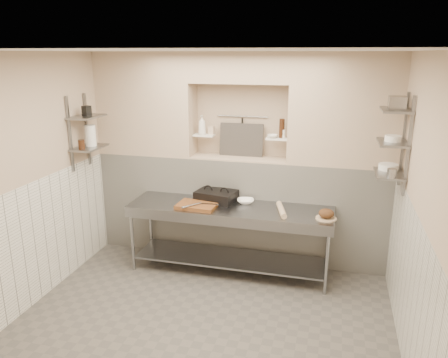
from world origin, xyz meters
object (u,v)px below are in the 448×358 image
(bread_loaf, at_px, (326,213))
(rolling_pin, at_px, (281,210))
(cutting_board, at_px, (197,205))
(bottle_soap, at_px, (202,125))
(prep_table, at_px, (230,226))
(panini_press, at_px, (216,196))
(jug_left, at_px, (91,136))
(mixing_bowl, at_px, (246,201))
(bowl_alcove, at_px, (272,136))

(bread_loaf, bearing_deg, rolling_pin, 171.62)
(cutting_board, height_order, rolling_pin, rolling_pin)
(cutting_board, relative_size, bottle_soap, 1.89)
(prep_table, relative_size, bread_loaf, 14.42)
(prep_table, bearing_deg, panini_press, 139.87)
(rolling_pin, bearing_deg, jug_left, -178.86)
(cutting_board, xyz_separation_m, rolling_pin, (1.06, 0.07, 0.01))
(prep_table, xyz_separation_m, mixing_bowl, (0.16, 0.20, 0.28))
(rolling_pin, xyz_separation_m, bowl_alcove, (-0.22, 0.57, 0.80))
(mixing_bowl, height_order, jug_left, jug_left)
(jug_left, bearing_deg, panini_press, 9.73)
(cutting_board, relative_size, rolling_pin, 1.05)
(mixing_bowl, bearing_deg, bottle_soap, 153.76)
(panini_press, xyz_separation_m, cutting_board, (-0.17, -0.30, -0.05))
(mixing_bowl, distance_m, bowl_alcove, 0.92)
(rolling_pin, xyz_separation_m, bottle_soap, (-1.18, 0.57, 0.91))
(jug_left, bearing_deg, prep_table, 2.62)
(prep_table, relative_size, mixing_bowl, 12.03)
(bowl_alcove, bearing_deg, bottle_soap, -179.66)
(cutting_board, bearing_deg, panini_press, 59.86)
(prep_table, xyz_separation_m, bottle_soap, (-0.52, 0.53, 1.20))
(bowl_alcove, bearing_deg, jug_left, -164.75)
(bread_loaf, bearing_deg, mixing_bowl, 163.30)
(rolling_pin, relative_size, bottle_soap, 1.80)
(prep_table, distance_m, bowl_alcove, 1.29)
(prep_table, bearing_deg, bread_loaf, -5.43)
(cutting_board, distance_m, bread_loaf, 1.60)
(cutting_board, height_order, bread_loaf, bread_loaf)
(panini_press, xyz_separation_m, mixing_bowl, (0.39, 0.00, -0.04))
(cutting_board, bearing_deg, mixing_bowl, 27.98)
(cutting_board, xyz_separation_m, bread_loaf, (1.60, -0.01, 0.05))
(panini_press, bearing_deg, mixing_bowl, 11.13)
(mixing_bowl, bearing_deg, bowl_alcove, 51.15)
(bottle_soap, bearing_deg, prep_table, -45.76)
(mixing_bowl, xyz_separation_m, rolling_pin, (0.49, -0.23, 0.01))
(panini_press, height_order, bowl_alcove, bowl_alcove)
(rolling_pin, bearing_deg, bowl_alcove, 110.95)
(bottle_soap, distance_m, bowl_alcove, 0.96)
(bread_loaf, distance_m, bowl_alcove, 1.26)
(cutting_board, distance_m, bottle_soap, 1.13)
(panini_press, xyz_separation_m, bowl_alcove, (0.67, 0.35, 0.77))
(panini_press, relative_size, jug_left, 2.05)
(jug_left, bearing_deg, cutting_board, -0.81)
(prep_table, xyz_separation_m, jug_left, (-1.84, -0.08, 1.11))
(bottle_soap, relative_size, jug_left, 0.95)
(cutting_board, xyz_separation_m, bottle_soap, (-0.12, 0.64, 0.92))
(panini_press, xyz_separation_m, rolling_pin, (0.89, -0.23, -0.03))
(mixing_bowl, height_order, bread_loaf, bread_loaf)
(rolling_pin, relative_size, bread_loaf, 2.60)
(bread_loaf, height_order, bowl_alcove, bowl_alcove)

